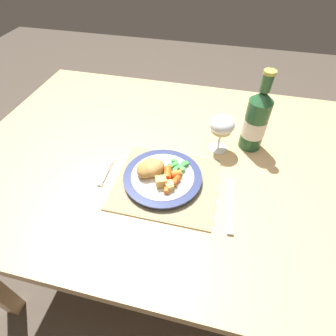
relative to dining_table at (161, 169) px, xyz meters
name	(u,v)px	position (x,y,z in m)	size (l,w,h in m)	color
ground_plane	(163,251)	(0.00, 0.00, -0.66)	(6.00, 6.00, 0.00)	#4C4238
dining_table	(161,169)	(0.00, 0.00, 0.00)	(1.34, 0.99, 0.74)	tan
placemat	(166,183)	(0.05, -0.14, 0.09)	(0.32, 0.28, 0.01)	#CCB789
dinner_plate	(163,177)	(0.04, -0.13, 0.10)	(0.24, 0.24, 0.02)	white
breaded_croquettes	(150,168)	(0.00, -0.12, 0.13)	(0.09, 0.09, 0.04)	tan
green_beans_pile	(177,167)	(0.08, -0.09, 0.12)	(0.09, 0.07, 0.02)	green
glazed_carrots	(171,178)	(0.07, -0.14, 0.12)	(0.06, 0.10, 0.02)	#CC5119
fork	(105,174)	(-0.15, -0.14, 0.09)	(0.02, 0.12, 0.01)	silver
table_knife	(230,210)	(0.25, -0.19, 0.09)	(0.03, 0.20, 0.01)	silver
wine_glass	(222,126)	(0.19, 0.07, 0.18)	(0.08, 0.08, 0.14)	silver
bottle	(256,121)	(0.30, 0.11, 0.19)	(0.08, 0.08, 0.28)	#23562D
roast_potatoes	(164,183)	(0.05, -0.17, 0.12)	(0.06, 0.04, 0.03)	#E5BC66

